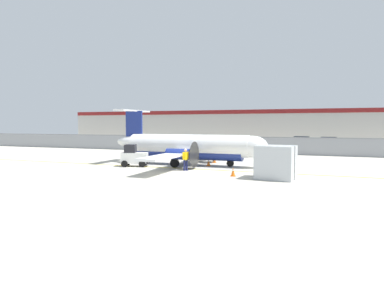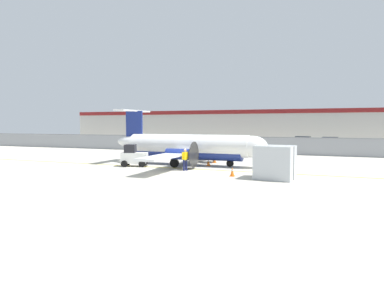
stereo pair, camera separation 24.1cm
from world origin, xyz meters
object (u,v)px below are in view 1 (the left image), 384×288
(commuter_airplane, at_px, (191,147))
(parked_car_3, at_px, (242,142))
(baggage_tug, at_px, (134,156))
(traffic_cone_far_left, at_px, (209,162))
(parked_car_4, at_px, (264,144))
(cargo_container, at_px, (276,162))
(traffic_cone_near_left, at_px, (125,161))
(traffic_cone_near_right, at_px, (233,172))
(parked_car_2, at_px, (227,140))
(ground_crew_worker, at_px, (186,158))
(parked_car_0, at_px, (147,142))
(parked_car_1, at_px, (186,141))
(parked_car_7, at_px, (358,144))
(traffic_cone_far_right, at_px, (214,159))
(parked_car_6, at_px, (328,142))
(parked_car_5, at_px, (302,141))

(commuter_airplane, distance_m, parked_car_3, 24.12)
(commuter_airplane, height_order, baggage_tug, commuter_airplane)
(traffic_cone_far_left, bearing_deg, parked_car_4, 84.84)
(cargo_container, relative_size, traffic_cone_near_left, 4.10)
(traffic_cone_near_right, xyz_separation_m, parked_car_2, (-9.69, 34.72, 0.58))
(baggage_tug, distance_m, cargo_container, 12.44)
(ground_crew_worker, height_order, traffic_cone_near_left, ground_crew_worker)
(parked_car_3, bearing_deg, cargo_container, 103.05)
(parked_car_0, relative_size, parked_car_4, 1.01)
(commuter_airplane, relative_size, cargo_container, 6.10)
(ground_crew_worker, height_order, parked_car_0, same)
(parked_car_3, bearing_deg, ground_crew_worker, 89.95)
(parked_car_0, distance_m, parked_car_1, 6.24)
(parked_car_7, bearing_deg, traffic_cone_far_left, -125.38)
(traffic_cone_near_right, distance_m, parked_car_3, 29.75)
(traffic_cone_far_right, bearing_deg, parked_car_0, 134.25)
(baggage_tug, relative_size, parked_car_2, 0.59)
(traffic_cone_near_left, height_order, parked_car_3, parked_car_3)
(parked_car_3, height_order, parked_car_6, same)
(cargo_container, xyz_separation_m, traffic_cone_near_left, (-13.70, 3.58, -0.79))
(parked_car_1, xyz_separation_m, parked_car_6, (20.88, 5.30, 0.00))
(traffic_cone_near_left, distance_m, traffic_cone_near_right, 11.33)
(parked_car_6, bearing_deg, traffic_cone_near_right, 82.28)
(traffic_cone_far_right, bearing_deg, traffic_cone_near_right, -63.98)
(parked_car_5, height_order, parked_car_6, same)
(parked_car_3, relative_size, parked_car_7, 0.99)
(traffic_cone_near_left, xyz_separation_m, parked_car_4, (9.09, 20.81, 0.58))
(traffic_cone_far_left, bearing_deg, parked_car_0, 130.72)
(traffic_cone_far_right, distance_m, parked_car_2, 27.90)
(traffic_cone_far_left, relative_size, parked_car_2, 0.15)
(traffic_cone_far_left, relative_size, parked_car_6, 0.15)
(parked_car_5, xyz_separation_m, parked_car_6, (3.75, -1.59, 0.00))
(traffic_cone_far_right, bearing_deg, cargo_container, -49.33)
(traffic_cone_near_right, distance_m, parked_car_7, 30.15)
(parked_car_5, bearing_deg, traffic_cone_far_right, -96.96)
(cargo_container, distance_m, traffic_cone_near_right, 3.01)
(ground_crew_worker, distance_m, traffic_cone_far_left, 3.70)
(parked_car_1, bearing_deg, parked_car_6, 16.54)
(traffic_cone_far_left, xyz_separation_m, traffic_cone_far_right, (-0.22, 2.43, 0.00))
(ground_crew_worker, relative_size, traffic_cone_far_right, 2.66)
(traffic_cone_near_left, relative_size, parked_car_6, 0.15)
(baggage_tug, relative_size, parked_car_1, 0.60)
(traffic_cone_far_right, distance_m, parked_car_6, 26.96)
(commuter_airplane, bearing_deg, parked_car_6, 67.44)
(baggage_tug, height_order, traffic_cone_far_left, baggage_tug)
(parked_car_0, bearing_deg, traffic_cone_far_right, 137.44)
(traffic_cone_near_right, bearing_deg, parked_car_1, 117.83)
(parked_car_0, distance_m, parked_car_2, 14.70)
(parked_car_1, relative_size, parked_car_2, 0.97)
(parked_car_0, bearing_deg, ground_crew_worker, 127.87)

